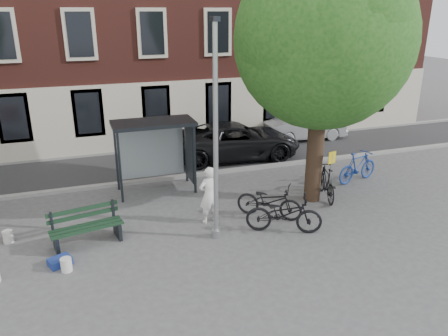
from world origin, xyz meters
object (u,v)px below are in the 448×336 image
bike_d (326,182)px  lamppost (216,146)px  bench (86,228)px  car_silver (305,126)px  bike_a (284,214)px  car_dark (236,140)px  bike_b (358,167)px  bus_shelter (164,139)px  painter (209,195)px  bike_c (269,201)px  notice_sign (331,166)px

bike_d → lamppost: bearing=34.1°
bench → car_silver: (11.01, 7.46, 0.22)m
bike_a → bike_d: bike_d is taller
bike_a → car_dark: car_dark is taller
bike_b → car_dark: (-3.41, 4.25, 0.19)m
bike_d → bike_a: bearing=51.5°
bus_shelter → bench: bus_shelter is taller
painter → bench: 3.70m
painter → bike_d: 4.45m
painter → car_silver: 10.36m
bike_c → bike_d: size_ratio=1.07×
notice_sign → bench: bearing=168.7°
painter → bike_d: size_ratio=0.93×
lamppost → bike_a: (2.00, -0.33, -2.19)m
painter → car_silver: (7.34, 7.30, -0.22)m
bike_d → bike_c: bearing=32.6°
bench → notice_sign: size_ratio=1.13×
bike_a → notice_sign: (2.42, 1.41, 0.72)m
bus_shelter → notice_sign: size_ratio=1.55×
notice_sign → bike_a: bearing=-162.7°
car_dark → bike_c: bearing=173.8°
lamppost → bus_shelter: 4.24m
lamppost → bus_shelter: (-0.61, 4.11, -0.87)m
bike_b → bike_d: bearing=101.9°
bike_d → car_dark: size_ratio=0.35×
bike_a → bus_shelter: bearing=55.6°
lamppost → bench: bearing=166.7°
bench → bike_b: bike_b is taller
painter → car_dark: size_ratio=0.32×
lamppost → notice_sign: (4.42, 1.09, -1.47)m
lamppost → bike_b: (6.50, 2.44, -2.18)m
bike_a → bike_b: (4.50, 2.77, 0.01)m
bike_a → car_silver: (5.44, 8.63, 0.10)m
painter → bench: (-3.67, -0.16, -0.44)m
bike_c → bike_d: (2.52, 0.73, 0.04)m
painter → bike_b: 6.57m
bench → bike_c: (5.57, -0.13, 0.09)m
bike_c → notice_sign: 2.56m
bike_a → bike_c: size_ratio=1.06×
bench → car_silver: size_ratio=0.49×
bike_c → car_silver: 9.34m
lamppost → car_silver: bearing=48.1°
lamppost → notice_sign: size_ratio=3.33×
notice_sign → bike_d: bearing=61.1°
car_dark → lamppost: bearing=159.3°
painter → bike_c: painter is taller
bus_shelter → bike_b: bus_shelter is taller
lamppost → bike_d: bearing=17.8°
bench → car_silver: 13.30m
bench → bike_a: 5.69m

